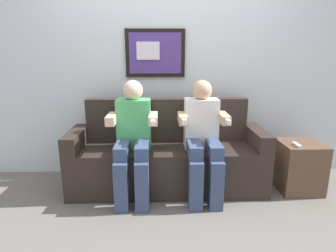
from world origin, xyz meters
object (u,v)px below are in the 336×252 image
(side_table_right, at_px, (299,166))
(spare_remote_on_table, at_px, (297,145))
(couch, at_px, (167,158))
(person_on_left, at_px, (133,136))
(person_on_right, at_px, (203,135))

(side_table_right, height_order, spare_remote_on_table, spare_remote_on_table)
(couch, height_order, person_on_left, person_on_left)
(person_on_left, bearing_deg, couch, 27.16)
(person_on_right, bearing_deg, couch, 152.81)
(side_table_right, bearing_deg, person_on_right, -176.45)
(couch, xyz_separation_m, spare_remote_on_table, (1.23, -0.19, 0.20))
(side_table_right, distance_m, spare_remote_on_table, 0.29)
(person_on_left, height_order, person_on_right, same)
(side_table_right, bearing_deg, couch, 175.40)
(person_on_left, xyz_separation_m, person_on_right, (0.65, -0.00, 0.00))
(person_on_left, xyz_separation_m, side_table_right, (1.64, 0.06, -0.36))
(couch, distance_m, person_on_left, 0.47)
(person_on_left, distance_m, person_on_right, 0.65)
(spare_remote_on_table, bearing_deg, couch, 171.11)
(couch, relative_size, spare_remote_on_table, 14.90)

